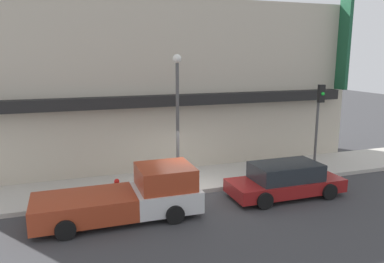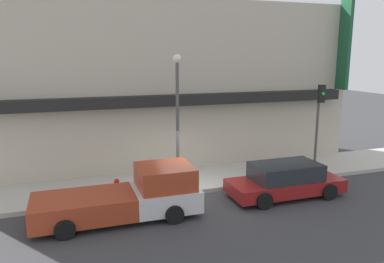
{
  "view_description": "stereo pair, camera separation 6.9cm",
  "coord_description": "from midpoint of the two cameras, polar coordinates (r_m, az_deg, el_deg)",
  "views": [
    {
      "loc": [
        -4.71,
        -13.68,
        5.6
      ],
      "look_at": [
        0.43,
        1.27,
        2.38
      ],
      "focal_mm": 35.0,
      "sensor_mm": 36.0,
      "label": 1
    },
    {
      "loc": [
        -4.65,
        -13.7,
        5.6
      ],
      "look_at": [
        0.43,
        1.27,
        2.38
      ],
      "focal_mm": 35.0,
      "sensor_mm": 36.0,
      "label": 2
    }
  ],
  "objects": [
    {
      "name": "fire_hydrant",
      "position": [
        15.33,
        -11.5,
        -8.18
      ],
      "size": [
        0.22,
        0.22,
        0.63
      ],
      "color": "red",
      "rests_on": "sidewalk"
    },
    {
      "name": "ground_plane",
      "position": [
        15.51,
        -0.09,
        -9.65
      ],
      "size": [
        80.0,
        80.0,
        0.0
      ],
      "primitive_type": "plane",
      "color": "#38383A"
    },
    {
      "name": "building",
      "position": [
        19.0,
        -4.63,
        6.96
      ],
      "size": [
        19.8,
        3.8,
        9.48
      ],
      "color": "#BCB29E",
      "rests_on": "ground"
    },
    {
      "name": "pickup_truck",
      "position": [
        13.43,
        -9.65,
        -9.76
      ],
      "size": [
        5.68,
        2.22,
        1.76
      ],
      "rotation": [
        0.0,
        0.0,
        -0.03
      ],
      "color": "silver",
      "rests_on": "ground"
    },
    {
      "name": "sidewalk",
      "position": [
        16.91,
        -1.85,
        -7.52
      ],
      "size": [
        36.0,
        3.18,
        0.18
      ],
      "color": "#B7B2A8",
      "rests_on": "ground"
    },
    {
      "name": "parked_car",
      "position": [
        15.65,
        13.91,
        -7.2
      ],
      "size": [
        4.66,
        2.02,
        1.37
      ],
      "rotation": [
        0.0,
        0.0,
        -0.02
      ],
      "color": "maroon",
      "rests_on": "ground"
    },
    {
      "name": "traffic_light",
      "position": [
        18.14,
        18.64,
        2.65
      ],
      "size": [
        0.28,
        0.42,
        4.13
      ],
      "color": "#4C4C4C",
      "rests_on": "sidewalk"
    },
    {
      "name": "street_lamp",
      "position": [
        15.51,
        -2.36,
        4.12
      ],
      "size": [
        0.36,
        0.36,
        5.48
      ],
      "color": "#4C4C4C",
      "rests_on": "sidewalk"
    }
  ]
}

